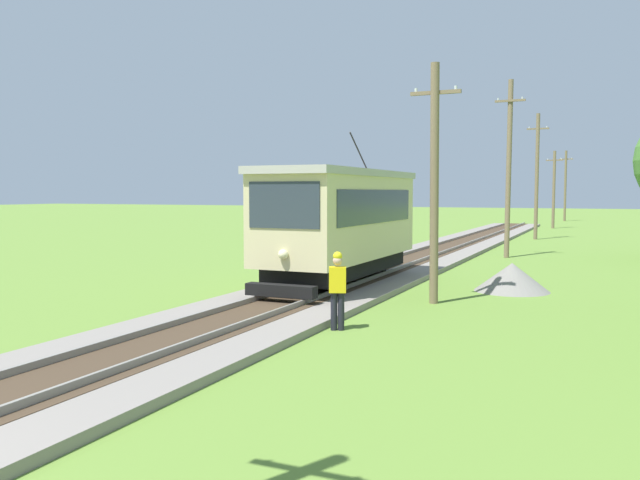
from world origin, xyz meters
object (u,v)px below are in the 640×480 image
object	(u,v)px
track_worker	(338,287)
utility_pole_distant	(554,189)
utility_pole_mid	(509,167)
gravel_pile	(512,277)
utility_pole_near_tram	(434,181)
red_tram	(341,221)
utility_pole_far	(537,175)
utility_pole_horizon	(565,185)

from	to	relation	value
track_worker	utility_pole_distant	bearing A→B (deg)	-23.22
utility_pole_mid	gravel_pile	distance (m)	11.75
utility_pole_near_tram	red_tram	bearing A→B (deg)	153.91
red_tram	track_worker	world-z (taller)	red_tram
gravel_pile	utility_pole_mid	bearing A→B (deg)	98.77
utility_pole_near_tram	utility_pole_mid	size ratio (longest dim) A/B	0.79
utility_pole_far	gravel_pile	bearing A→B (deg)	-85.95
utility_pole_distant	utility_pole_horizon	bearing A→B (deg)	90.00
utility_pole_horizon	gravel_pile	distance (m)	53.84
utility_pole_distant	gravel_pile	world-z (taller)	utility_pole_distant
utility_pole_near_tram	utility_pole_far	distance (m)	27.22
utility_pole_mid	track_worker	world-z (taller)	utility_pole_mid
utility_pole_horizon	gravel_pile	bearing A→B (deg)	-88.19
utility_pole_near_tram	utility_pole_far	bearing A→B (deg)	90.00
utility_pole_far	track_worker	distance (m)	31.69
red_tram	utility_pole_horizon	size ratio (longest dim) A/B	1.13
red_tram	track_worker	bearing A→B (deg)	-68.37
utility_pole_horizon	track_worker	bearing A→B (deg)	-91.03
utility_pole_distant	track_worker	world-z (taller)	utility_pole_distant
utility_pole_distant	utility_pole_near_tram	bearing A→B (deg)	-90.00
utility_pole_far	utility_pole_horizon	world-z (taller)	utility_pole_far
utility_pole_mid	utility_pole_distant	size ratio (longest dim) A/B	1.27
utility_pole_mid	utility_pole_horizon	xyz separation A→B (m)	(0.00, 42.74, -0.43)
utility_pole_horizon	utility_pole_distant	bearing A→B (deg)	-90.00
utility_pole_mid	utility_pole_far	distance (m)	12.96
utility_pole_mid	gravel_pile	size ratio (longest dim) A/B	3.62
gravel_pile	utility_pole_near_tram	bearing A→B (deg)	-117.33
utility_pole_far	utility_pole_horizon	bearing A→B (deg)	90.00
utility_pole_far	utility_pole_distant	bearing A→B (deg)	90.00
utility_pole_near_tram	gravel_pile	size ratio (longest dim) A/B	2.84
utility_pole_far	utility_pole_distant	distance (m)	14.33
gravel_pile	utility_pole_far	bearing A→B (deg)	94.05
utility_pole_near_tram	utility_pole_distant	xyz separation A→B (m)	(0.00, 41.51, 0.01)
utility_pole_near_tram	gravel_pile	distance (m)	4.73
utility_pole_horizon	track_worker	world-z (taller)	utility_pole_horizon
red_tram	utility_pole_near_tram	distance (m)	4.07
red_tram	track_worker	xyz separation A→B (m)	(2.39, -6.01, -1.21)
utility_pole_mid	utility_pole_distant	world-z (taller)	utility_pole_mid
utility_pole_far	utility_pole_distant	xyz separation A→B (m)	(-0.00, 14.31, -0.80)
red_tram	utility_pole_mid	world-z (taller)	utility_pole_mid
utility_pole_horizon	utility_pole_mid	bearing A→B (deg)	-90.00
utility_pole_mid	track_worker	size ratio (longest dim) A/B	4.72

